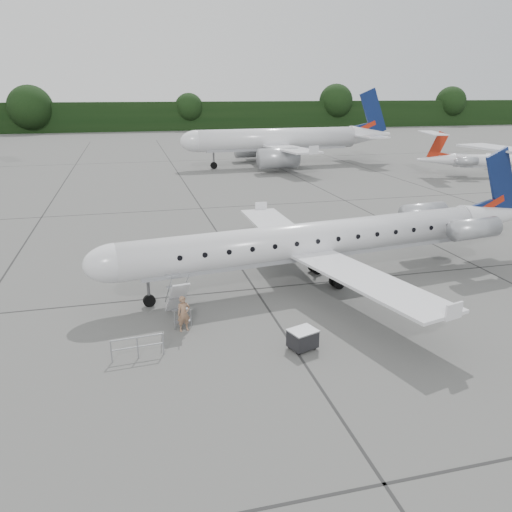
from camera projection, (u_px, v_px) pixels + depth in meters
name	position (u px, v px, depth m)	size (l,w,h in m)	color
ground	(358.00, 322.00, 25.01)	(320.00, 320.00, 0.00)	#5A5A58
treeline	(163.00, 116.00, 143.34)	(260.00, 4.00, 8.00)	black
main_regional_jet	(312.00, 223.00, 29.06)	(28.87, 20.79, 7.40)	silver
airstair	(177.00, 299.00, 24.89)	(0.85, 2.23, 2.32)	silver
passenger	(184.00, 314.00, 23.86)	(0.65, 0.42, 1.77)	#8B664C
safety_railing	(138.00, 348.00, 21.47)	(2.20, 0.08, 1.00)	gray
baggage_cart	(303.00, 339.00, 22.25)	(1.15, 0.93, 1.00)	black
bg_narrowbody	(277.00, 128.00, 74.88)	(31.42, 22.62, 11.28)	silver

